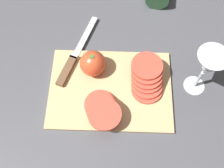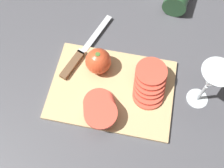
% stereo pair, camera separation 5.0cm
% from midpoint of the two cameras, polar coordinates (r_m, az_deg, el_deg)
% --- Properties ---
extents(ground_plane, '(3.00, 3.00, 0.00)m').
position_cam_midpoint_polar(ground_plane, '(0.77, 3.25, -0.21)').
color(ground_plane, '#4C4C51').
extents(cutting_board, '(0.35, 0.25, 0.01)m').
position_cam_midpoint_polar(cutting_board, '(0.76, 1.91, -1.27)').
color(cutting_board, tan).
rests_on(cutting_board, ground_plane).
extents(wine_glass, '(0.08, 0.08, 0.17)m').
position_cam_midpoint_polar(wine_glass, '(0.70, 22.81, 0.95)').
color(wine_glass, silver).
rests_on(wine_glass, ground_plane).
extents(whole_tomato, '(0.07, 0.07, 0.08)m').
position_cam_midpoint_polar(whole_tomato, '(0.75, -1.07, 4.85)').
color(whole_tomato, '#DB4C28').
rests_on(whole_tomato, cutting_board).
extents(knife, '(0.11, 0.26, 0.01)m').
position_cam_midpoint_polar(knife, '(0.79, -5.87, 5.32)').
color(knife, silver).
rests_on(knife, cutting_board).
extents(tomato_slice_stack_near, '(0.09, 0.14, 0.05)m').
position_cam_midpoint_polar(tomato_slice_stack_near, '(0.74, 10.15, -0.01)').
color(tomato_slice_stack_near, '#DB4C38').
rests_on(tomato_slice_stack_near, cutting_board).
extents(tomato_slice_stack_far, '(0.10, 0.13, 0.05)m').
position_cam_midpoint_polar(tomato_slice_stack_far, '(0.70, -0.62, -5.37)').
color(tomato_slice_stack_far, '#DB4C38').
rests_on(tomato_slice_stack_far, cutting_board).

